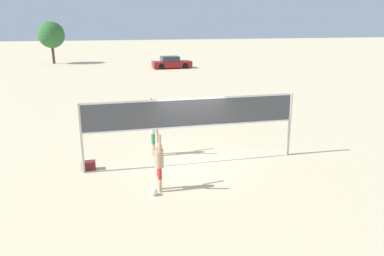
% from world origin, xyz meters
% --- Properties ---
extents(ground_plane, '(200.00, 200.00, 0.00)m').
position_xyz_m(ground_plane, '(0.00, 0.00, 0.00)').
color(ground_plane, beige).
extents(volleyball_net, '(7.98, 0.11, 2.49)m').
position_xyz_m(volleyball_net, '(0.00, 0.00, 1.78)').
color(volleyball_net, beige).
rests_on(volleyball_net, ground_plane).
extents(player_spiker, '(0.28, 0.68, 1.95)m').
position_xyz_m(player_spiker, '(-1.55, -2.09, 1.01)').
color(player_spiker, tan).
rests_on(player_spiker, ground_plane).
extents(player_blocker, '(0.28, 0.72, 2.27)m').
position_xyz_m(player_blocker, '(-1.29, 1.17, 1.20)').
color(player_blocker, tan).
rests_on(player_blocker, ground_plane).
extents(volleyball, '(0.22, 0.22, 0.22)m').
position_xyz_m(volleyball, '(-1.78, -2.38, 0.11)').
color(volleyball, white).
rests_on(volleyball, ground_plane).
extents(gear_bag, '(0.48, 0.31, 0.32)m').
position_xyz_m(gear_bag, '(-3.77, 0.23, 0.16)').
color(gear_bag, maroon).
rests_on(gear_bag, ground_plane).
extents(parked_car_near, '(4.45, 2.07, 1.36)m').
position_xyz_m(parked_car_near, '(4.78, 29.57, 0.61)').
color(parked_car_near, maroon).
rests_on(parked_car_near, ground_plane).
extents(tree_left_cluster, '(3.26, 3.26, 5.20)m').
position_xyz_m(tree_left_cluster, '(-8.81, 37.88, 3.55)').
color(tree_left_cluster, '#4C3823').
rests_on(tree_left_cluster, ground_plane).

